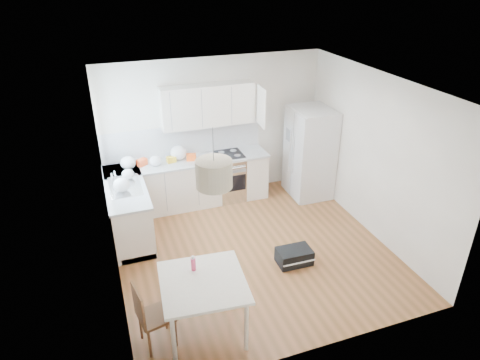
{
  "coord_description": "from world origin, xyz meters",
  "views": [
    {
      "loc": [
        -2.1,
        -5.25,
        4.17
      ],
      "look_at": [
        -0.08,
        0.4,
        1.1
      ],
      "focal_mm": 32.0,
      "sensor_mm": 36.0,
      "label": 1
    }
  ],
  "objects_px": {
    "dining_table": "(203,287)",
    "gym_bag": "(294,256)",
    "dining_chair": "(156,314)",
    "refrigerator": "(310,153)"
  },
  "relations": [
    {
      "from": "refrigerator",
      "to": "gym_bag",
      "type": "bearing_deg",
      "value": -121.93
    },
    {
      "from": "dining_table",
      "to": "refrigerator",
      "type": "bearing_deg",
      "value": 49.16
    },
    {
      "from": "dining_table",
      "to": "gym_bag",
      "type": "bearing_deg",
      "value": 32.48
    },
    {
      "from": "refrigerator",
      "to": "dining_chair",
      "type": "bearing_deg",
      "value": -140.47
    },
    {
      "from": "dining_table",
      "to": "dining_chair",
      "type": "xyz_separation_m",
      "value": [
        -0.58,
        0.01,
        -0.25
      ]
    },
    {
      "from": "gym_bag",
      "to": "refrigerator",
      "type": "bearing_deg",
      "value": 58.77
    },
    {
      "from": "dining_chair",
      "to": "gym_bag",
      "type": "xyz_separation_m",
      "value": [
        2.25,
        0.85,
        -0.33
      ]
    },
    {
      "from": "dining_table",
      "to": "gym_bag",
      "type": "xyz_separation_m",
      "value": [
        1.66,
        0.86,
        -0.58
      ]
    },
    {
      "from": "dining_chair",
      "to": "gym_bag",
      "type": "relative_size",
      "value": 1.73
    },
    {
      "from": "dining_chair",
      "to": "refrigerator",
      "type": "bearing_deg",
      "value": 28.38
    }
  ]
}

